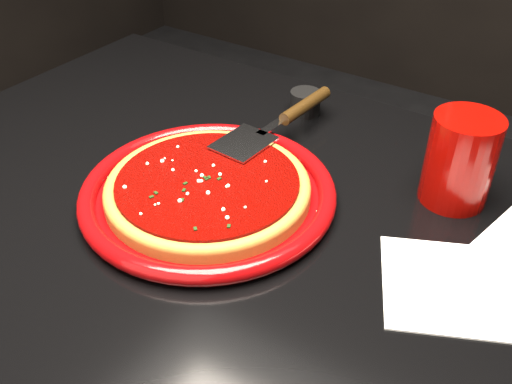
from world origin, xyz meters
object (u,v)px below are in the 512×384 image
plate (208,192)px  cup (460,160)px  table (252,382)px  pizza_server (278,121)px  ramekin (305,102)px

plate → cup: bearing=34.5°
table → pizza_server: 0.46m
table → cup: size_ratio=9.36×
cup → pizza_server: bearing=-176.7°
plate → pizza_server: pizza_server is taller
cup → ramekin: (-0.30, 0.10, -0.04)m
table → plate: (-0.07, -0.01, 0.39)m
cup → ramekin: bearing=160.7°
pizza_server → plate: bearing=-87.0°
table → cup: (0.21, 0.19, 0.44)m
table → cup: cup is taller
table → ramekin: ramekin is taller
plate → ramekin: size_ratio=6.74×
cup → plate: bearing=-145.5°
pizza_server → ramekin: pizza_server is taller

